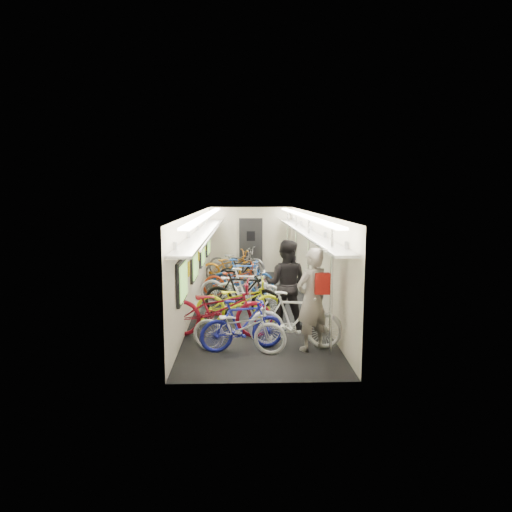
{
  "coord_description": "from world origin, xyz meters",
  "views": [
    {
      "loc": [
        -0.33,
        -11.64,
        2.87
      ],
      "look_at": [
        0.07,
        0.98,
        1.15
      ],
      "focal_mm": 32.0,
      "sensor_mm": 36.0,
      "label": 1
    }
  ],
  "objects": [
    {
      "name": "bicycle_5",
      "position": [
        -0.19,
        -0.62,
        0.53
      ],
      "size": [
        1.84,
        0.97,
        1.07
      ],
      "primitive_type": "imported",
      "rotation": [
        0.0,
        0.0,
        1.29
      ],
      "color": "silver",
      "rests_on": "ground"
    },
    {
      "name": "bicycle_9",
      "position": [
        -0.34,
        2.13,
        0.47
      ],
      "size": [
        1.6,
        1.04,
        0.94
      ],
      "primitive_type": "imported",
      "rotation": [
        0.0,
        0.0,
        1.15
      ],
      "color": "black",
      "rests_on": "ground"
    },
    {
      "name": "passenger_mid",
      "position": [
        0.61,
        -2.08,
        0.95
      ],
      "size": [
        1.09,
        0.95,
        1.91
      ],
      "primitive_type": "imported",
      "rotation": [
        0.0,
        0.0,
        2.85
      ],
      "color": "black",
      "rests_on": "ground"
    },
    {
      "name": "passenger_near",
      "position": [
        0.95,
        -3.51,
        0.95
      ],
      "size": [
        0.83,
        0.76,
        1.9
      ],
      "primitive_type": "imported",
      "rotation": [
        0.0,
        0.0,
        3.72
      ],
      "color": "gray",
      "rests_on": "ground"
    },
    {
      "name": "bicycle_6",
      "position": [
        -0.48,
        -0.02,
        0.5
      ],
      "size": [
        2.0,
        1.01,
        1.0
      ],
      "primitive_type": "imported",
      "rotation": [
        0.0,
        0.0,
        1.38
      ],
      "color": "#B9B8BD",
      "rests_on": "ground"
    },
    {
      "name": "bicycle_1",
      "position": [
        -0.32,
        -3.5,
        0.48
      ],
      "size": [
        1.66,
        0.84,
        0.96
      ],
      "primitive_type": "imported",
      "rotation": [
        0.0,
        0.0,
        1.83
      ],
      "color": "#181D94",
      "rests_on": "ground"
    },
    {
      "name": "bicycle_4",
      "position": [
        -0.39,
        -1.75,
        0.51
      ],
      "size": [
        1.94,
        0.69,
        1.02
      ],
      "primitive_type": "imported",
      "rotation": [
        0.0,
        0.0,
        1.58
      ],
      "color": "#EAF116",
      "rests_on": "ground"
    },
    {
      "name": "bicycle_7",
      "position": [
        -0.3,
        1.08,
        0.53
      ],
      "size": [
        1.8,
        0.65,
        1.06
      ],
      "primitive_type": "imported",
      "rotation": [
        0.0,
        0.0,
        1.48
      ],
      "color": "#1B4BA2",
      "rests_on": "ground"
    },
    {
      "name": "bicycle_11",
      "position": [
        0.66,
        -3.36,
        0.53
      ],
      "size": [
        1.84,
        0.81,
        1.07
      ],
      "primitive_type": "imported",
      "rotation": [
        0.0,
        0.0,
        1.39
      ],
      "color": "white",
      "rests_on": "ground"
    },
    {
      "name": "bicycle_12",
      "position": [
        -0.59,
        3.3,
        0.5
      ],
      "size": [
        2.02,
        1.04,
        1.01
      ],
      "primitive_type": "imported",
      "rotation": [
        0.0,
        0.0,
        1.77
      ],
      "color": "slate",
      "rests_on": "ground"
    },
    {
      "name": "bicycle_3",
      "position": [
        -0.33,
        -1.31,
        0.57
      ],
      "size": [
        1.95,
        1.11,
        1.13
      ],
      "primitive_type": "imported",
      "rotation": [
        0.0,
        0.0,
        1.25
      ],
      "color": "black",
      "rests_on": "ground"
    },
    {
      "name": "bicycle_8",
      "position": [
        -0.52,
        1.0,
        0.48
      ],
      "size": [
        1.87,
        0.82,
        0.95
      ],
      "primitive_type": "imported",
      "rotation": [
        0.0,
        0.0,
        1.68
      ],
      "color": "#9B2D10",
      "rests_on": "ground"
    },
    {
      "name": "bicycle_0",
      "position": [
        -0.38,
        -3.61,
        0.46
      ],
      "size": [
        1.84,
        0.99,
        0.92
      ],
      "primitive_type": "imported",
      "rotation": [
        0.0,
        0.0,
        1.34
      ],
      "color": "#BCBBC0",
      "rests_on": "ground"
    },
    {
      "name": "bicycle_14",
      "position": [
        -0.51,
        3.94,
        0.54
      ],
      "size": [
        2.18,
        1.34,
        1.08
      ],
      "primitive_type": "imported",
      "rotation": [
        0.0,
        0.0,
        1.24
      ],
      "color": "slate",
      "rests_on": "ground"
    },
    {
      "name": "bicycle_2",
      "position": [
        -0.81,
        -2.67,
        0.58
      ],
      "size": [
        2.27,
        1.0,
        1.16
      ],
      "primitive_type": "imported",
      "rotation": [
        0.0,
        0.0,
        1.46
      ],
      "color": "maroon",
      "rests_on": "ground"
    },
    {
      "name": "bicycle_10",
      "position": [
        -0.74,
        3.19,
        0.52
      ],
      "size": [
        2.1,
        1.35,
        1.04
      ],
      "primitive_type": "imported",
      "rotation": [
        0.0,
        0.0,
        1.93
      ],
      "color": "#C27212",
      "rests_on": "ground"
    },
    {
      "name": "train_car_shell",
      "position": [
        -0.36,
        0.71,
        1.66
      ],
      "size": [
        10.0,
        10.0,
        10.0
      ],
      "color": "black",
      "rests_on": "ground"
    },
    {
      "name": "backpack",
      "position": [
        1.11,
        -3.67,
        1.28
      ],
      "size": [
        0.26,
        0.15,
        0.38
      ],
      "primitive_type": "cube",
      "rotation": [
        0.0,
        0.0,
        -0.03
      ],
      "color": "#A21510",
      "rests_on": "passenger_near"
    }
  ]
}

